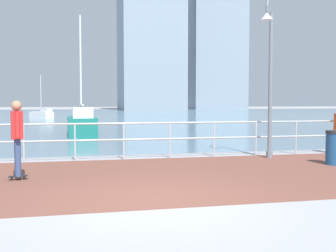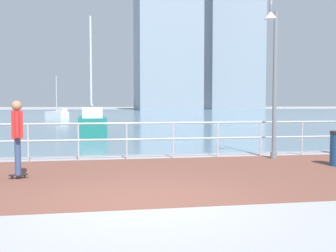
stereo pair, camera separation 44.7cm
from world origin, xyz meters
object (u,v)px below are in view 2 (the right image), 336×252
lamppost (273,66)px  sailboat_navy (57,114)px  sailboat_ivory (92,124)px  skateboarder (17,132)px

lamppost → sailboat_navy: bearing=106.4°
sailboat_navy → sailboat_ivory: (4.27, -23.39, 0.15)m
lamppost → sailboat_navy: (-9.78, 33.26, -2.30)m
lamppost → sailboat_ivory: bearing=119.2°
skateboarder → sailboat_navy: (-2.96, 35.11, -0.60)m
sailboat_navy → skateboarder: bearing=-85.2°
lamppost → sailboat_navy: lamppost is taller
sailboat_ivory → skateboarder: bearing=-96.4°
sailboat_navy → lamppost: bearing=-73.6°
sailboat_ivory → sailboat_navy: bearing=100.3°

